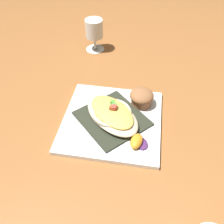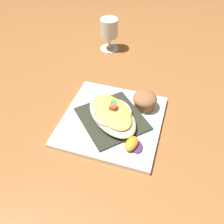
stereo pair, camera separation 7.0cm
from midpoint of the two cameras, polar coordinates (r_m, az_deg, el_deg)
The scene contains 7 objects.
ground_plane at distance 0.73m, azimuth 2.74°, elevation -2.52°, with size 2.60×2.60×0.00m, color #9F6334.
square_plate at distance 0.73m, azimuth 2.76°, elevation -2.17°, with size 0.29×0.29×0.01m, color white.
folded_napkin at distance 0.72m, azimuth 2.78°, elevation -1.66°, with size 0.18×0.17×0.01m, color #2D3225.
gratin_dish at distance 0.70m, azimuth 2.85°, elevation -0.47°, with size 0.22×0.21×0.05m.
muffin at distance 0.75m, azimuth 10.28°, elevation 2.55°, with size 0.07×0.07×0.05m.
orange_garnish at distance 0.66m, azimuth 7.87°, elevation -7.59°, with size 0.06×0.06×0.02m.
stemmed_glass at distance 1.02m, azimuth 1.42°, elevation 18.48°, with size 0.08×0.08×0.13m.
Camera 2 is at (0.48, 0.09, 0.54)m, focal length 39.31 mm.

